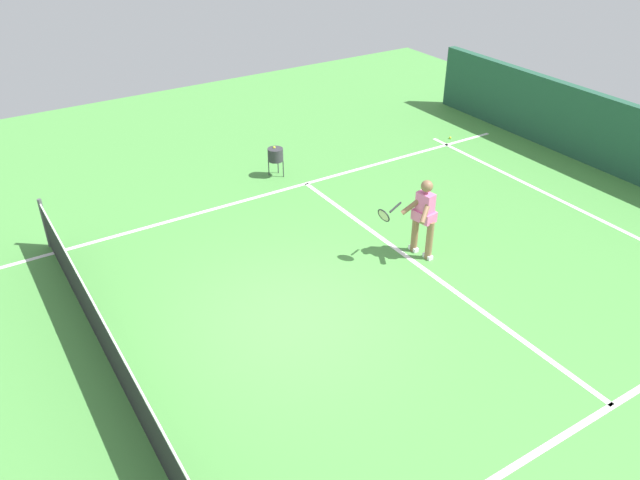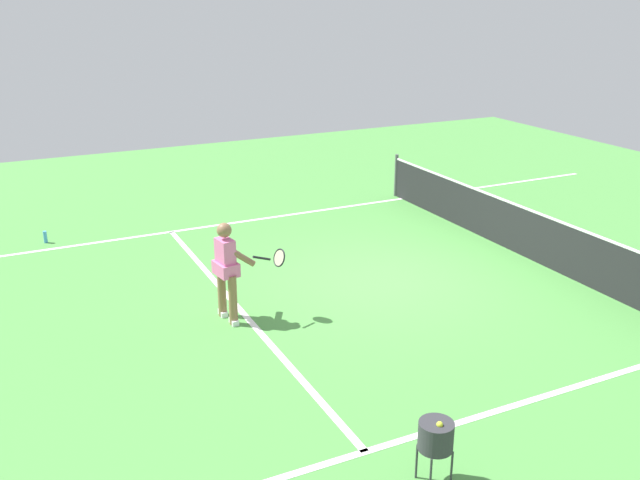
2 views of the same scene
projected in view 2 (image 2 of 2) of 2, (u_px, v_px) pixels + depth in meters
name	position (u px, v px, depth m)	size (l,w,h in m)	color
ground_plane	(385.00, 279.00, 12.23)	(24.71, 24.71, 0.00)	#4C9342
service_line_marking	(238.00, 307.00, 11.12)	(8.19, 0.10, 0.01)	white
sideline_left_marking	(291.00, 215.00, 15.70)	(0.10, 17.01, 0.01)	white
sideline_right_marking	(554.00, 393.00, 8.76)	(0.10, 17.01, 0.01)	white
court_net	(519.00, 229.00, 13.27)	(8.87, 0.08, 1.02)	#4C4C51
tennis_player	(228.00, 268.00, 10.45)	(0.72, 1.01, 1.55)	#8C6647
ball_hopper	(436.00, 436.00, 7.01)	(0.36, 0.36, 0.74)	#333338
water_bottle	(45.00, 237.00, 13.94)	(0.07, 0.07, 0.24)	#4C9EE5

